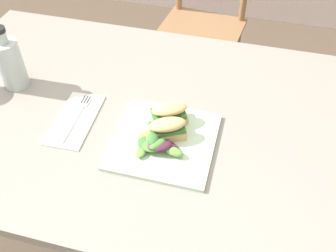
{
  "coord_description": "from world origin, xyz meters",
  "views": [
    {
      "loc": [
        0.4,
        -0.69,
        1.45
      ],
      "look_at": [
        0.23,
        -0.03,
        0.76
      ],
      "focal_mm": 40.45,
      "sensor_mm": 36.0,
      "label": 1
    }
  ],
  "objects_px": {
    "chair_wooden_far": "(202,27)",
    "plate_lunch": "(164,141)",
    "sandwich_half_front": "(167,129)",
    "dining_table": "(145,143)",
    "sandwich_half_back": "(169,114)",
    "bottle_cold_brew": "(11,66)",
    "fork_on_napkin": "(78,114)"
  },
  "relations": [
    {
      "from": "chair_wooden_far",
      "to": "plate_lunch",
      "type": "relative_size",
      "value": 3.42
    },
    {
      "from": "chair_wooden_far",
      "to": "sandwich_half_front",
      "type": "xyz_separation_m",
      "value": [
        0.1,
        -1.05,
        0.33
      ]
    },
    {
      "from": "dining_table",
      "to": "plate_lunch",
      "type": "height_order",
      "value": "plate_lunch"
    },
    {
      "from": "dining_table",
      "to": "sandwich_half_back",
      "type": "xyz_separation_m",
      "value": [
        0.08,
        -0.03,
        0.16
      ]
    },
    {
      "from": "sandwich_half_front",
      "to": "bottle_cold_brew",
      "type": "relative_size",
      "value": 0.55
    },
    {
      "from": "sandwich_half_front",
      "to": "plate_lunch",
      "type": "bearing_deg",
      "value": -111.85
    },
    {
      "from": "chair_wooden_far",
      "to": "sandwich_half_front",
      "type": "relative_size",
      "value": 8.26
    },
    {
      "from": "dining_table",
      "to": "bottle_cold_brew",
      "type": "relative_size",
      "value": 6.94
    },
    {
      "from": "dining_table",
      "to": "bottle_cold_brew",
      "type": "height_order",
      "value": "bottle_cold_brew"
    },
    {
      "from": "plate_lunch",
      "to": "chair_wooden_far",
      "type": "bearing_deg",
      "value": 94.98
    },
    {
      "from": "chair_wooden_far",
      "to": "fork_on_napkin",
      "type": "bearing_deg",
      "value": -98.89
    },
    {
      "from": "sandwich_half_front",
      "to": "sandwich_half_back",
      "type": "height_order",
      "value": "same"
    },
    {
      "from": "dining_table",
      "to": "plate_lunch",
      "type": "bearing_deg",
      "value": -46.64
    },
    {
      "from": "dining_table",
      "to": "chair_wooden_far",
      "type": "bearing_deg",
      "value": 90.41
    },
    {
      "from": "sandwich_half_front",
      "to": "bottle_cold_brew",
      "type": "xyz_separation_m",
      "value": [
        -0.49,
        0.1,
        0.03
      ]
    },
    {
      "from": "fork_on_napkin",
      "to": "chair_wooden_far",
      "type": "bearing_deg",
      "value": 81.11
    },
    {
      "from": "sandwich_half_back",
      "to": "bottle_cold_brew",
      "type": "bearing_deg",
      "value": 174.18
    },
    {
      "from": "chair_wooden_far",
      "to": "sandwich_half_front",
      "type": "height_order",
      "value": "chair_wooden_far"
    },
    {
      "from": "sandwich_half_back",
      "to": "bottle_cold_brew",
      "type": "xyz_separation_m",
      "value": [
        -0.48,
        0.05,
        0.03
      ]
    },
    {
      "from": "chair_wooden_far",
      "to": "plate_lunch",
      "type": "distance_m",
      "value": 1.1
    },
    {
      "from": "sandwich_half_front",
      "to": "bottle_cold_brew",
      "type": "height_order",
      "value": "bottle_cold_brew"
    },
    {
      "from": "dining_table",
      "to": "fork_on_napkin",
      "type": "xyz_separation_m",
      "value": [
        -0.17,
        -0.06,
        0.13
      ]
    },
    {
      "from": "plate_lunch",
      "to": "sandwich_half_back",
      "type": "bearing_deg",
      "value": 93.58
    },
    {
      "from": "dining_table",
      "to": "sandwich_half_front",
      "type": "height_order",
      "value": "sandwich_half_front"
    },
    {
      "from": "sandwich_half_back",
      "to": "bottle_cold_brew",
      "type": "relative_size",
      "value": 0.55
    },
    {
      "from": "dining_table",
      "to": "fork_on_napkin",
      "type": "bearing_deg",
      "value": -161.66
    },
    {
      "from": "plate_lunch",
      "to": "fork_on_napkin",
      "type": "distance_m",
      "value": 0.26
    },
    {
      "from": "dining_table",
      "to": "plate_lunch",
      "type": "xyz_separation_m",
      "value": [
        0.09,
        -0.09,
        0.13
      ]
    },
    {
      "from": "plate_lunch",
      "to": "bottle_cold_brew",
      "type": "xyz_separation_m",
      "value": [
        -0.48,
        0.11,
        0.06
      ]
    },
    {
      "from": "chair_wooden_far",
      "to": "bottle_cold_brew",
      "type": "distance_m",
      "value": 1.09
    },
    {
      "from": "plate_lunch",
      "to": "sandwich_half_front",
      "type": "height_order",
      "value": "sandwich_half_front"
    },
    {
      "from": "sandwich_half_back",
      "to": "bottle_cold_brew",
      "type": "height_order",
      "value": "bottle_cold_brew"
    }
  ]
}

